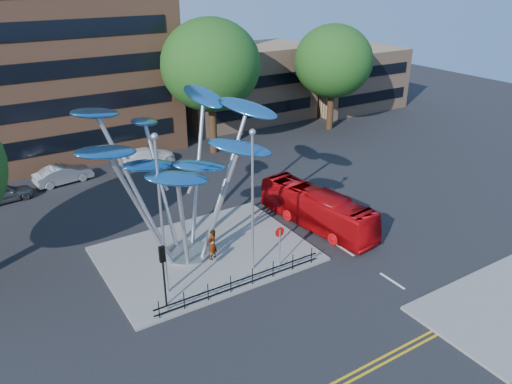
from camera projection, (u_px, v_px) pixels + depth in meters
ground at (275, 300)px, 26.01m from camera, size 120.00×120.00×0.00m
traffic_island at (206, 254)px, 30.12m from camera, size 12.00×9.00×0.15m
double_yellow_near at (354, 373)px, 21.39m from camera, size 40.00×0.12×0.01m
double_yellow_far at (358, 377)px, 21.15m from camera, size 40.00×0.12×0.01m
low_building_near at (243, 84)px, 55.26m from camera, size 15.00×8.00×8.00m
low_building_far at (350, 78)px, 60.72m from camera, size 12.00×8.00×7.00m
tree_right at (211, 65)px, 43.54m from camera, size 8.80×8.80×12.11m
tree_far at (333, 61)px, 50.73m from camera, size 8.00×8.00×10.81m
leaf_sculpture at (177, 147)px, 27.33m from camera, size 12.72×9.54×9.51m
street_lamp_left at (160, 203)px, 24.32m from camera, size 0.36×0.36×8.80m
street_lamp_right at (253, 190)px, 26.47m from camera, size 0.36×0.36×8.30m
traffic_light_island at (163, 264)px, 24.43m from camera, size 0.28×0.18×3.42m
no_entry_sign_island at (280, 240)px, 28.18m from camera, size 0.60×0.10×2.45m
pedestrian_railing_front at (242, 282)px, 26.61m from camera, size 10.00×0.06×1.00m
red_bus at (317, 209)px, 32.99m from camera, size 3.23×9.33×2.55m
pedestrian at (212, 244)px, 29.09m from camera, size 0.83×0.72×1.92m
parked_car_left at (4, 193)px, 36.71m from camera, size 4.03×1.95×1.33m
parked_car_mid at (63, 174)px, 39.88m from camera, size 4.68×2.16×1.48m
parked_car_right at (147, 156)px, 43.77m from camera, size 4.98×2.09×1.44m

